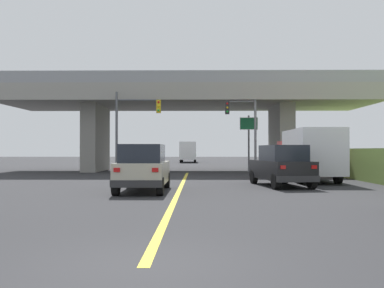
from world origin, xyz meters
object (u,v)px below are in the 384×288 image
(suv_lead, at_px, (143,168))
(traffic_signal_farside, at_px, (131,121))
(box_truck, at_px, (309,154))
(traffic_signal_nearside, at_px, (246,123))
(semi_truck_distant, at_px, (188,152))
(highway_sign, at_px, (249,131))
(suv_crossing, at_px, (281,166))

(suv_lead, distance_m, traffic_signal_farside, 13.69)
(suv_lead, xyz_separation_m, box_truck, (8.73, 6.56, 0.55))
(box_truck, bearing_deg, traffic_signal_farside, 149.71)
(suv_lead, relative_size, traffic_signal_farside, 0.78)
(traffic_signal_nearside, distance_m, semi_truck_distant, 31.79)
(highway_sign, xyz_separation_m, semi_truck_distant, (-5.56, 28.42, -1.76))
(suv_crossing, relative_size, highway_sign, 1.08)
(suv_crossing, distance_m, traffic_signal_nearside, 11.50)
(suv_crossing, bearing_deg, traffic_signal_nearside, 84.03)
(suv_crossing, xyz_separation_m, traffic_signal_farside, (-8.99, 10.33, 2.87))
(suv_crossing, relative_size, box_truck, 0.67)
(traffic_signal_farside, bearing_deg, semi_truck_distant, 83.84)
(traffic_signal_farside, relative_size, highway_sign, 1.32)
(suv_lead, distance_m, semi_truck_distant, 45.29)
(traffic_signal_farside, bearing_deg, traffic_signal_nearside, 5.51)
(traffic_signal_nearside, height_order, traffic_signal_farside, traffic_signal_farside)
(suv_crossing, bearing_deg, suv_lead, -165.02)
(box_truck, distance_m, highway_sign, 10.69)
(suv_lead, distance_m, traffic_signal_nearside, 15.41)
(suv_crossing, xyz_separation_m, highway_sign, (0.04, 14.04, 2.33))
(box_truck, bearing_deg, suv_lead, -143.07)
(box_truck, xyz_separation_m, traffic_signal_nearside, (-2.80, 7.40, 2.23))
(box_truck, height_order, traffic_signal_nearside, traffic_signal_nearside)
(traffic_signal_nearside, height_order, semi_truck_distant, traffic_signal_nearside)
(traffic_signal_nearside, bearing_deg, highway_sign, 79.09)
(traffic_signal_nearside, height_order, highway_sign, traffic_signal_nearside)
(suv_lead, relative_size, highway_sign, 1.03)
(suv_crossing, bearing_deg, traffic_signal_farside, 122.39)
(semi_truck_distant, bearing_deg, highway_sign, -78.93)
(suv_crossing, height_order, traffic_signal_farside, traffic_signal_farside)
(suv_lead, xyz_separation_m, highway_sign, (6.48, 16.85, 2.33))
(suv_lead, height_order, semi_truck_distant, semi_truck_distant)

